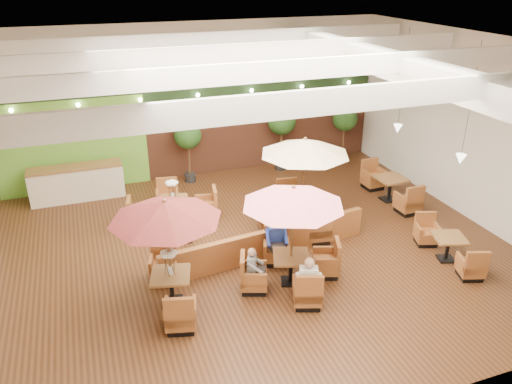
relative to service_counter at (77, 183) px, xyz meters
name	(u,v)px	position (x,y,z in m)	size (l,w,h in m)	color
room	(245,110)	(4.65, -3.88, 3.05)	(14.04, 14.00, 5.52)	#381E0F
service_counter	(77,183)	(0.00, 0.00, 0.00)	(3.00, 0.75, 1.18)	beige
booth_divider	(268,244)	(4.66, -5.63, -0.17)	(6.02, 0.18, 0.83)	brown
table_0	(166,226)	(1.86, -6.70, 1.45)	(2.49, 2.76, 2.69)	brown
table_1	(293,218)	(4.79, -6.90, 1.22)	(2.75, 2.75, 2.65)	brown
table_2	(302,164)	(6.22, -4.27, 1.43)	(2.71, 2.82, 2.81)	brown
table_3	(174,211)	(2.68, -2.85, -0.15)	(2.79, 2.79, 1.58)	brown
table_4	(447,249)	(9.13, -7.34, -0.24)	(1.00, 2.51, 0.89)	brown
table_5	(390,189)	(9.80, -3.61, -0.19)	(0.95, 2.74, 1.02)	brown
topiary_0	(188,138)	(3.87, 0.20, 1.08)	(0.96, 0.96, 2.24)	black
topiary_1	(282,123)	(7.44, 0.20, 1.24)	(1.05, 1.05, 2.44)	black
topiary_2	(345,121)	(10.11, 0.20, 1.07)	(0.95, 0.95, 2.22)	black
diner_0	(308,277)	(4.79, -7.87, 0.19)	(0.47, 0.44, 0.85)	silver
diner_1	(276,237)	(4.79, -5.93, 0.19)	(0.44, 0.38, 0.83)	#2743AD
diner_2	(254,265)	(3.82, -6.90, 0.14)	(0.37, 0.39, 0.71)	gray
diner_3	(318,218)	(6.30, -5.30, 0.18)	(0.43, 0.37, 0.81)	#2743AD
diner_4	(318,219)	(6.30, -5.30, 0.15)	(0.39, 0.34, 0.73)	silver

